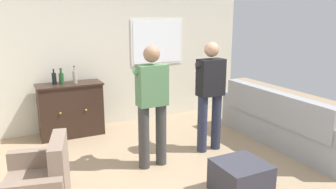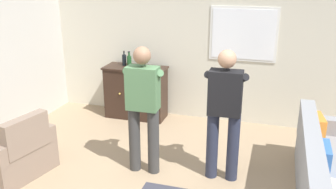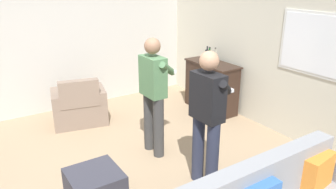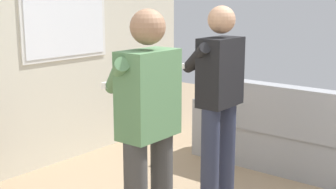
# 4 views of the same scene
# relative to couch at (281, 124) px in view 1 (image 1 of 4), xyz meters

# --- Properties ---
(ground) EXTENTS (10.40, 10.40, 0.00)m
(ground) POSITION_rel_couch_xyz_m (-1.94, -0.36, -0.35)
(ground) COLOR #9E8466
(wall_back_with_window) EXTENTS (5.20, 0.15, 2.80)m
(wall_back_with_window) POSITION_rel_couch_xyz_m (-1.92, 2.30, 1.05)
(wall_back_with_window) COLOR beige
(wall_back_with_window) RESTS_ON ground
(couch) EXTENTS (0.57, 2.56, 0.90)m
(couch) POSITION_rel_couch_xyz_m (0.00, 0.00, 0.00)
(couch) COLOR gray
(couch) RESTS_ON ground
(sideboard_cabinet) EXTENTS (1.09, 0.49, 0.92)m
(sideboard_cabinet) POSITION_rel_couch_xyz_m (-2.95, 1.94, 0.11)
(sideboard_cabinet) COLOR black
(sideboard_cabinet) RESTS_ON ground
(bottle_wine_green) EXTENTS (0.07, 0.07, 0.26)m
(bottle_wine_green) POSITION_rel_couch_xyz_m (-3.18, 2.00, 0.68)
(bottle_wine_green) COLOR black
(bottle_wine_green) RESTS_ON sideboard_cabinet
(bottle_liquor_amber) EXTENTS (0.08, 0.08, 0.27)m
(bottle_liquor_amber) POSITION_rel_couch_xyz_m (-3.06, 1.96, 0.68)
(bottle_liquor_amber) COLOR #1E4C23
(bottle_liquor_amber) RESTS_ON sideboard_cabinet
(bottle_spirits_clear) EXTENTS (0.07, 0.07, 0.30)m
(bottle_spirits_clear) POSITION_rel_couch_xyz_m (-2.85, 1.91, 0.69)
(bottle_spirits_clear) COLOR gray
(bottle_spirits_clear) RESTS_ON sideboard_cabinet
(ottoman) EXTENTS (0.57, 0.57, 0.40)m
(ottoman) POSITION_rel_couch_xyz_m (-1.54, -0.93, -0.15)
(ottoman) COLOR #33333D
(ottoman) RESTS_ON ground
(person_standing_left) EXTENTS (0.56, 0.48, 1.68)m
(person_standing_left) POSITION_rel_couch_xyz_m (-2.16, 0.23, 0.59)
(person_standing_left) COLOR #383838
(person_standing_left) RESTS_ON ground
(person_standing_right) EXTENTS (0.56, 0.48, 1.68)m
(person_standing_right) POSITION_rel_couch_xyz_m (-1.15, 0.35, 0.59)
(person_standing_right) COLOR #282D42
(person_standing_right) RESTS_ON ground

